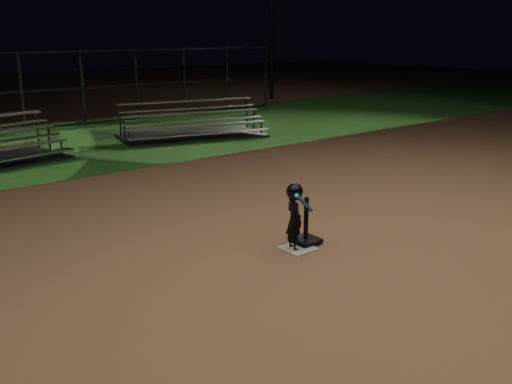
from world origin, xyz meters
The scene contains 7 objects.
ground centered at (0.00, 0.00, 0.00)m, with size 80.00×80.00×0.00m, color #956643.
grass_strip centered at (0.00, 10.00, 0.01)m, with size 60.00×8.00×0.01m, color #235A1D.
home_plate centered at (0.00, 0.00, 0.01)m, with size 0.45×0.45×0.02m, color beige.
batting_tee centered at (0.24, 0.10, 0.15)m, with size 0.38×0.38×0.70m.
child_batter centered at (-0.06, 0.03, 0.54)m, with size 0.54×0.47×1.01m.
bleacher_right centered at (3.65, 8.73, 0.22)m, with size 4.64×3.07×1.04m.
backstop_fence centered at (0.00, 13.00, 1.25)m, with size 20.08×0.08×2.50m.
Camera 1 is at (-5.23, -5.62, 3.08)m, focal length 39.10 mm.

